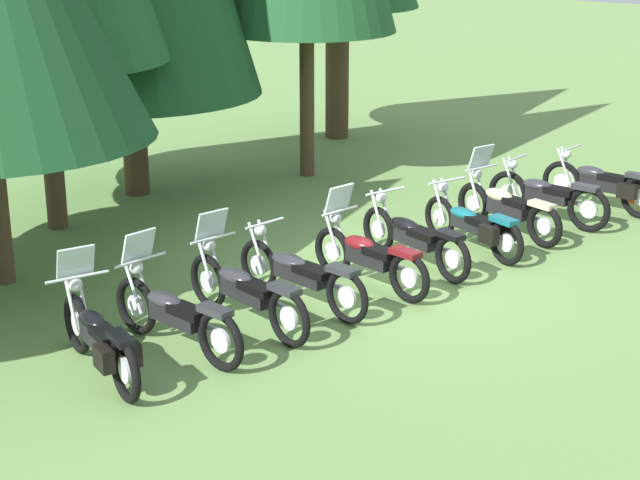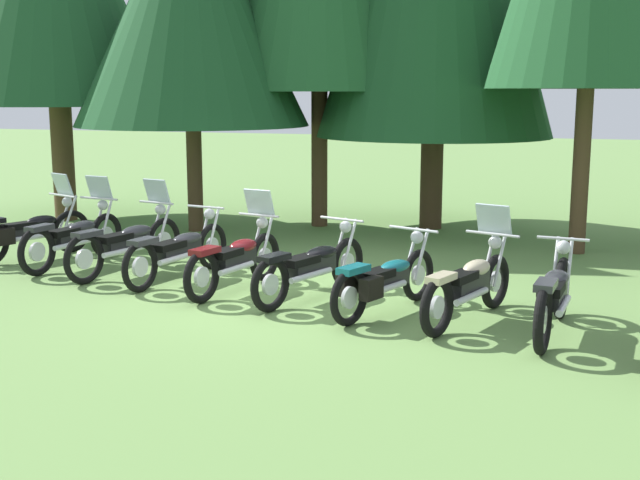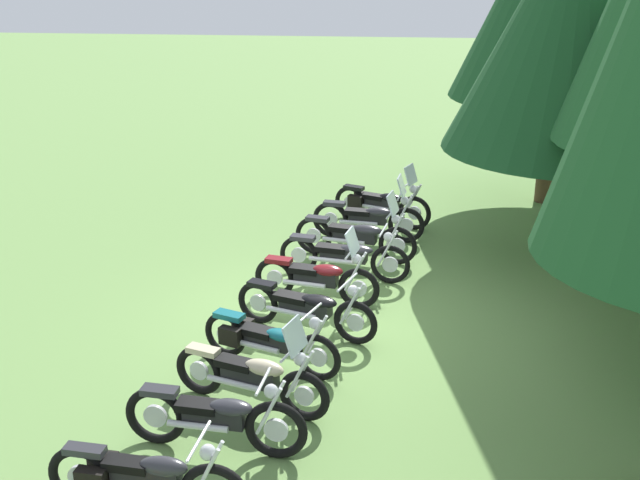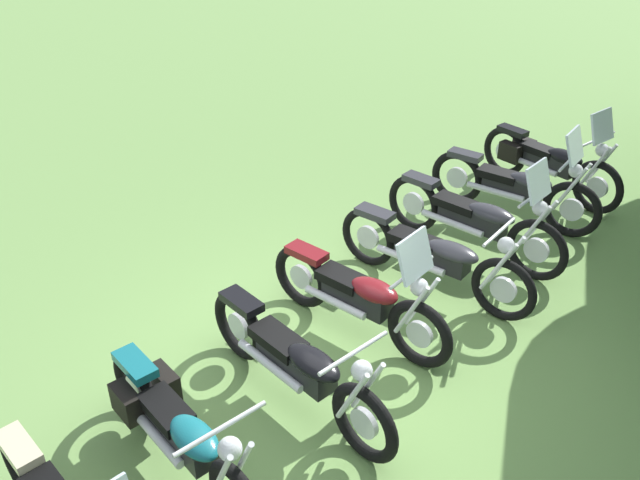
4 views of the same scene
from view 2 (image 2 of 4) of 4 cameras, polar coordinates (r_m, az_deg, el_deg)
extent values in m
plane|color=#6B934C|center=(11.00, -3.38, -3.97)|extent=(80.00, 80.00, 0.00)
torus|color=black|center=(14.52, -17.11, 0.59)|extent=(0.37, 0.71, 0.73)
cylinder|color=silver|center=(14.52, -17.11, 0.59)|extent=(0.16, 0.28, 0.28)
cube|color=black|center=(14.13, -19.70, 0.60)|extent=(0.47, 0.76, 0.23)
ellipsoid|color=black|center=(14.21, -19.02, 1.28)|extent=(0.43, 0.58, 0.18)
cube|color=black|center=(14.01, -20.46, 0.94)|extent=(0.40, 0.55, 0.10)
cylinder|color=silver|center=(14.51, -17.53, 1.75)|extent=(0.17, 0.33, 0.65)
cylinder|color=silver|center=(14.38, -17.22, 1.69)|extent=(0.17, 0.33, 0.65)
cylinder|color=silver|center=(14.36, -17.72, 3.01)|extent=(0.71, 0.32, 0.04)
sphere|color=silver|center=(14.42, -17.39, 2.58)|extent=(0.22, 0.22, 0.17)
cylinder|color=silver|center=(13.96, -20.02, 0.12)|extent=(0.36, 0.72, 0.08)
cube|color=silver|center=(14.35, -17.69, 3.73)|extent=(0.46, 0.31, 0.39)
cube|color=black|center=(13.73, -21.37, 0.21)|extent=(0.25, 0.35, 0.26)
torus|color=black|center=(13.93, -14.82, 0.32)|extent=(0.20, 0.75, 0.74)
cylinder|color=silver|center=(13.93, -14.82, 0.32)|extent=(0.09, 0.29, 0.29)
torus|color=black|center=(12.81, -19.30, -0.79)|extent=(0.20, 0.75, 0.74)
cylinder|color=silver|center=(12.81, -19.30, -0.79)|extent=(0.09, 0.29, 0.29)
cube|color=black|center=(13.34, -16.99, 0.21)|extent=(0.31, 0.79, 0.22)
ellipsoid|color=#2D2D33|center=(13.48, -16.41, 0.92)|extent=(0.34, 0.58, 0.17)
cube|color=black|center=(13.17, -17.64, 0.51)|extent=(0.31, 0.54, 0.10)
cube|color=#2D2D33|center=(12.81, -19.14, 0.81)|extent=(0.25, 0.46, 0.08)
cylinder|color=silver|center=(13.89, -15.29, 1.52)|extent=(0.09, 0.34, 0.65)
cylinder|color=silver|center=(13.79, -14.78, 1.48)|extent=(0.09, 0.34, 0.65)
cylinder|color=silver|center=(13.74, -15.31, 2.84)|extent=(0.76, 0.13, 0.04)
sphere|color=silver|center=(13.82, -15.05, 2.39)|extent=(0.19, 0.19, 0.17)
cylinder|color=silver|center=(13.14, -17.04, -0.29)|extent=(0.18, 0.77, 0.08)
cube|color=silver|center=(13.73, -15.30, 3.59)|extent=(0.46, 0.21, 0.39)
torus|color=black|center=(13.21, -10.94, -0.06)|extent=(0.26, 0.74, 0.74)
cylinder|color=silver|center=(13.21, -10.94, -0.06)|extent=(0.12, 0.29, 0.29)
torus|color=black|center=(12.05, -16.27, -1.29)|extent=(0.26, 0.74, 0.74)
cylinder|color=silver|center=(12.05, -16.27, -1.29)|extent=(0.12, 0.29, 0.29)
cube|color=black|center=(12.60, -13.51, -0.19)|extent=(0.41, 0.85, 0.23)
ellipsoid|color=#2D2D33|center=(12.73, -12.81, 0.60)|extent=(0.40, 0.64, 0.18)
cube|color=black|center=(12.42, -14.27, 0.15)|extent=(0.38, 0.60, 0.10)
cube|color=#2D2D33|center=(12.04, -16.08, 0.42)|extent=(0.30, 0.47, 0.08)
cylinder|color=silver|center=(13.17, -11.43, 1.21)|extent=(0.12, 0.34, 0.65)
cylinder|color=silver|center=(13.06, -10.90, 1.15)|extent=(0.12, 0.34, 0.65)
cylinder|color=silver|center=(13.01, -11.46, 2.60)|extent=(0.68, 0.19, 0.04)
sphere|color=silver|center=(13.09, -11.17, 2.12)|extent=(0.20, 0.20, 0.17)
cylinder|color=silver|center=(12.39, -13.63, -0.76)|extent=(0.27, 0.82, 0.08)
cube|color=silver|center=(13.00, -11.42, 3.39)|extent=(0.46, 0.25, 0.39)
torus|color=black|center=(12.69, -7.61, -0.45)|extent=(0.21, 0.72, 0.72)
cylinder|color=silver|center=(12.69, -7.61, -0.45)|extent=(0.10, 0.29, 0.28)
torus|color=black|center=(11.39, -12.55, -1.86)|extent=(0.21, 0.72, 0.72)
cylinder|color=silver|center=(11.39, -12.55, -1.86)|extent=(0.10, 0.29, 0.28)
cube|color=black|center=(12.01, -9.96, -0.67)|extent=(0.37, 0.86, 0.21)
ellipsoid|color=#2D2D33|center=(12.17, -9.31, 0.11)|extent=(0.39, 0.64, 0.16)
cube|color=black|center=(11.81, -10.66, -0.39)|extent=(0.36, 0.60, 0.10)
cube|color=#2D2D33|center=(11.38, -12.36, -0.10)|extent=(0.28, 0.47, 0.08)
cylinder|color=silver|center=(12.64, -8.11, 0.87)|extent=(0.10, 0.34, 0.65)
cylinder|color=silver|center=(12.54, -7.48, 0.81)|extent=(0.10, 0.34, 0.65)
cylinder|color=silver|center=(12.47, -8.05, 2.31)|extent=(0.66, 0.15, 0.04)
sphere|color=silver|center=(12.56, -7.79, 1.82)|extent=(0.20, 0.20, 0.17)
cylinder|color=silver|center=(11.79, -9.95, -1.24)|extent=(0.22, 0.84, 0.08)
torus|color=black|center=(11.82, -3.92, -1.20)|extent=(0.25, 0.72, 0.71)
cylinder|color=silver|center=(11.82, -3.92, -1.20)|extent=(0.10, 0.28, 0.27)
torus|color=black|center=(10.65, -8.33, -2.58)|extent=(0.25, 0.72, 0.71)
cylinder|color=silver|center=(10.65, -8.33, -2.58)|extent=(0.10, 0.28, 0.27)
cube|color=black|center=(11.20, -6.02, -1.33)|extent=(0.37, 0.76, 0.24)
ellipsoid|color=maroon|center=(11.33, -5.44, -0.42)|extent=(0.38, 0.57, 0.19)
cube|color=black|center=(11.02, -6.65, -0.92)|extent=(0.36, 0.53, 0.10)
cube|color=maroon|center=(10.64, -8.11, -0.76)|extent=(0.29, 0.47, 0.08)
cylinder|color=silver|center=(11.76, -4.45, 0.21)|extent=(0.11, 0.34, 0.65)
cylinder|color=silver|center=(11.66, -3.75, 0.13)|extent=(0.11, 0.34, 0.65)
cylinder|color=silver|center=(11.59, -4.34, 1.75)|extent=(0.67, 0.17, 0.04)
sphere|color=silver|center=(11.68, -4.09, 1.23)|extent=(0.20, 0.20, 0.17)
cylinder|color=silver|center=(11.01, -5.90, -1.99)|extent=(0.23, 0.73, 0.08)
cube|color=silver|center=(11.58, -4.30, 2.65)|extent=(0.46, 0.24, 0.39)
torus|color=black|center=(11.43, 1.94, -1.59)|extent=(0.33, 0.70, 0.71)
cylinder|color=silver|center=(11.43, 1.94, -1.59)|extent=(0.14, 0.27, 0.27)
torus|color=black|center=(10.15, -3.52, -3.15)|extent=(0.33, 0.70, 0.71)
cylinder|color=silver|center=(10.15, -3.52, -3.15)|extent=(0.14, 0.27, 0.27)
cube|color=black|center=(10.76, -0.63, -1.81)|extent=(0.48, 0.86, 0.22)
ellipsoid|color=black|center=(10.91, 0.11, -0.91)|extent=(0.46, 0.65, 0.17)
cube|color=black|center=(10.56, -1.39, -1.46)|extent=(0.43, 0.61, 0.10)
cube|color=black|center=(10.14, -3.24, -1.25)|extent=(0.34, 0.48, 0.08)
cylinder|color=silver|center=(11.38, 1.42, -0.12)|extent=(0.15, 0.33, 0.65)
cylinder|color=silver|center=(11.28, 2.12, -0.21)|extent=(0.15, 0.33, 0.65)
cylinder|color=silver|center=(11.21, 1.54, 1.47)|extent=(0.69, 0.27, 0.04)
sphere|color=silver|center=(11.30, 1.81, 0.93)|extent=(0.22, 0.22, 0.17)
cylinder|color=silver|center=(10.55, -0.63, -2.50)|extent=(0.35, 0.81, 0.08)
torus|color=black|center=(10.76, 6.92, -2.47)|extent=(0.33, 0.68, 0.69)
cylinder|color=silver|center=(10.76, 6.92, -2.47)|extent=(0.14, 0.27, 0.27)
torus|color=black|center=(9.54, 2.07, -4.07)|extent=(0.33, 0.68, 0.69)
cylinder|color=silver|center=(9.54, 2.07, -4.07)|extent=(0.14, 0.27, 0.27)
cube|color=black|center=(10.12, 4.65, -2.74)|extent=(0.47, 0.78, 0.20)
ellipsoid|color=#14606B|center=(10.26, 5.32, -1.86)|extent=(0.45, 0.60, 0.16)
cube|color=black|center=(9.93, 3.98, -2.43)|extent=(0.42, 0.56, 0.10)
cube|color=#14606B|center=(9.53, 2.37, -2.08)|extent=(0.34, 0.48, 0.08)
cylinder|color=silver|center=(10.69, 6.41, -0.91)|extent=(0.16, 0.33, 0.65)
cylinder|color=silver|center=(10.60, 7.16, -1.02)|extent=(0.16, 0.33, 0.65)
cylinder|color=silver|center=(10.52, 6.59, 0.77)|extent=(0.69, 0.29, 0.04)
sphere|color=silver|center=(10.61, 6.84, 0.19)|extent=(0.22, 0.22, 0.17)
cylinder|color=silver|center=(9.92, 4.76, -3.41)|extent=(0.34, 0.73, 0.08)
cube|color=black|center=(9.77, 1.96, -3.11)|extent=(0.24, 0.35, 0.26)
cube|color=black|center=(9.57, 3.63, -3.42)|extent=(0.24, 0.35, 0.26)
torus|color=black|center=(10.54, 12.23, -2.87)|extent=(0.32, 0.70, 0.70)
cylinder|color=silver|center=(10.54, 12.23, -2.87)|extent=(0.13, 0.27, 0.26)
torus|color=black|center=(9.19, 8.24, -4.71)|extent=(0.32, 0.70, 0.70)
cylinder|color=silver|center=(9.19, 8.24, -4.71)|extent=(0.13, 0.27, 0.26)
cube|color=black|center=(9.83, 10.40, -3.08)|extent=(0.43, 0.79, 0.26)
ellipsoid|color=beige|center=(9.99, 10.97, -1.96)|extent=(0.41, 0.60, 0.20)
cube|color=black|center=(9.62, 9.87, -2.58)|extent=(0.39, 0.56, 0.10)
cube|color=beige|center=(9.18, 8.53, -2.66)|extent=(0.31, 0.48, 0.08)
cylinder|color=silver|center=(10.46, 11.78, -1.30)|extent=(0.15, 0.33, 0.65)
cylinder|color=silver|center=(10.40, 12.54, -1.39)|extent=(0.15, 0.33, 0.65)
cylinder|color=silver|center=(10.29, 12.05, 0.42)|extent=(0.69, 0.26, 0.04)
sphere|color=silver|center=(10.39, 12.23, -0.16)|extent=(0.21, 0.21, 0.17)
cylinder|color=silver|center=(9.65, 10.61, -3.92)|extent=(0.32, 0.75, 0.08)
cube|color=silver|center=(10.28, 12.13, 1.42)|extent=(0.47, 0.28, 0.39)
torus|color=black|center=(10.27, 16.65, -3.27)|extent=(0.18, 0.76, 0.76)
cylinder|color=silver|center=(10.27, 16.65, -3.27)|extent=(0.08, 0.29, 0.29)
torus|color=black|center=(8.83, 15.43, -5.41)|extent=(0.18, 0.76, 0.76)
cylinder|color=silver|center=(8.83, 15.43, -5.41)|extent=(0.08, 0.29, 0.29)
cube|color=black|center=(9.52, 16.12, -3.67)|extent=(0.29, 0.76, 0.23)
ellipsoid|color=#2D2D33|center=(9.69, 16.32, -2.60)|extent=(0.32, 0.55, 0.18)
cube|color=black|center=(9.30, 15.98, -3.31)|extent=(0.30, 0.52, 0.10)
cube|color=#2D2D33|center=(8.82, 15.61, -3.07)|extent=(0.24, 0.46, 0.08)
cylinder|color=silver|center=(10.15, 16.24, -1.67)|extent=(0.08, 0.34, 0.65)
cylinder|color=silver|center=(10.14, 17.15, -1.74)|extent=(0.08, 0.34, 0.65)
cylinder|color=silver|center=(10.00, 16.74, 0.09)|extent=(0.60, 0.09, 0.04)
sphere|color=silver|center=(10.11, 16.77, -0.49)|extent=(0.19, 0.19, 0.17)
cylinder|color=silver|center=(9.37, 16.78, -4.45)|extent=(0.15, 0.74, 0.08)
cylinder|color=#4C3823|center=(18.20, -17.62, 5.18)|extent=(0.46, 0.46, 2.44)
cylinder|color=#4C3823|center=(16.17, -8.81, 4.28)|extent=(0.30, 0.30, 2.07)
cone|color=#194723|center=(16.17, -9.15, 16.26)|extent=(4.51, 4.51, 4.68)
cylinder|color=#4C3823|center=(16.55, -0.04, 5.69)|extent=(0.33, 0.33, 2.73)
cylinder|color=#42301E|center=(16.44, 7.85, 4.02)|extent=(0.45, 0.45, 1.85)
cylinder|color=#4C3823|center=(14.38, 17.89, 4.57)|extent=(0.28, 0.28, 2.78)
camera|label=1|loc=(16.36, -64.11, 13.45)|focal=58.59mm
camera|label=3|loc=(13.96, 54.49, 18.64)|focal=44.77mm
camera|label=4|loc=(12.39, 21.05, 17.41)|focal=38.09mm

